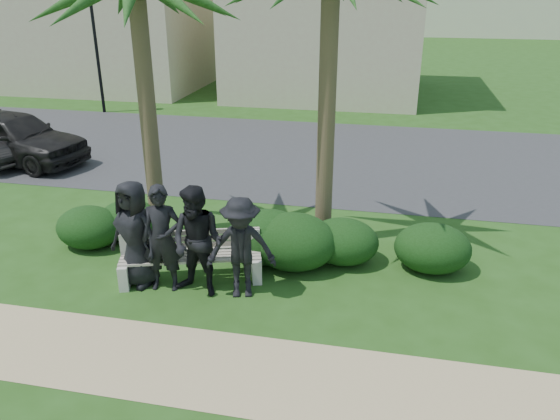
{
  "coord_description": "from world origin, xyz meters",
  "views": [
    {
      "loc": [
        2.12,
        -7.38,
        4.78
      ],
      "look_at": [
        0.36,
        1.0,
        1.17
      ],
      "focal_mm": 35.0,
      "sensor_mm": 36.0,
      "label": 1
    }
  ],
  "objects_px": {
    "park_bench": "(192,260)",
    "man_d": "(241,248)",
    "man_b": "(162,239)",
    "man_a": "(135,234)",
    "street_lamp": "(95,34)",
    "car_a": "(14,137)",
    "man_c": "(197,242)"
  },
  "relations": [
    {
      "from": "park_bench",
      "to": "man_d",
      "type": "height_order",
      "value": "man_d"
    },
    {
      "from": "man_b",
      "to": "man_d",
      "type": "relative_size",
      "value": 1.06
    },
    {
      "from": "park_bench",
      "to": "man_a",
      "type": "bearing_deg",
      "value": 180.0
    },
    {
      "from": "park_bench",
      "to": "street_lamp",
      "type": "bearing_deg",
      "value": 106.84
    },
    {
      "from": "car_a",
      "to": "street_lamp",
      "type": "bearing_deg",
      "value": 17.94
    },
    {
      "from": "street_lamp",
      "to": "man_d",
      "type": "relative_size",
      "value": 2.5
    },
    {
      "from": "man_a",
      "to": "man_b",
      "type": "height_order",
      "value": "man_a"
    },
    {
      "from": "street_lamp",
      "to": "park_bench",
      "type": "relative_size",
      "value": 1.69
    },
    {
      "from": "man_a",
      "to": "man_d",
      "type": "bearing_deg",
      "value": 15.71
    },
    {
      "from": "car_a",
      "to": "man_c",
      "type": "bearing_deg",
      "value": -116.17
    },
    {
      "from": "man_c",
      "to": "car_a",
      "type": "xyz_separation_m",
      "value": [
        -7.43,
        5.59,
        -0.19
      ]
    },
    {
      "from": "man_a",
      "to": "man_c",
      "type": "xyz_separation_m",
      "value": [
        1.13,
        -0.1,
        0.01
      ]
    },
    {
      "from": "park_bench",
      "to": "man_b",
      "type": "relative_size",
      "value": 1.39
    },
    {
      "from": "man_b",
      "to": "man_d",
      "type": "xyz_separation_m",
      "value": [
        1.31,
        0.04,
        -0.05
      ]
    },
    {
      "from": "park_bench",
      "to": "car_a",
      "type": "bearing_deg",
      "value": 126.36
    },
    {
      "from": "park_bench",
      "to": "man_a",
      "type": "height_order",
      "value": "man_a"
    },
    {
      "from": "park_bench",
      "to": "car_a",
      "type": "xyz_separation_m",
      "value": [
        -7.16,
        5.22,
        0.36
      ]
    },
    {
      "from": "street_lamp",
      "to": "park_bench",
      "type": "height_order",
      "value": "street_lamp"
    },
    {
      "from": "man_d",
      "to": "street_lamp",
      "type": "bearing_deg",
      "value": 112.6
    },
    {
      "from": "car_a",
      "to": "park_bench",
      "type": "bearing_deg",
      "value": -115.31
    },
    {
      "from": "park_bench",
      "to": "man_c",
      "type": "bearing_deg",
      "value": -71.52
    },
    {
      "from": "man_c",
      "to": "car_a",
      "type": "height_order",
      "value": "man_c"
    },
    {
      "from": "man_d",
      "to": "car_a",
      "type": "relative_size",
      "value": 0.4
    },
    {
      "from": "man_c",
      "to": "man_d",
      "type": "relative_size",
      "value": 1.08
    },
    {
      "from": "man_d",
      "to": "car_a",
      "type": "xyz_separation_m",
      "value": [
        -8.12,
        5.51,
        -0.12
      ]
    },
    {
      "from": "man_d",
      "to": "man_a",
      "type": "bearing_deg",
      "value": 165.13
    },
    {
      "from": "man_c",
      "to": "man_d",
      "type": "height_order",
      "value": "man_c"
    },
    {
      "from": "park_bench",
      "to": "man_a",
      "type": "relative_size",
      "value": 1.38
    },
    {
      "from": "man_c",
      "to": "man_a",
      "type": "bearing_deg",
      "value": -172.79
    },
    {
      "from": "street_lamp",
      "to": "man_d",
      "type": "bearing_deg",
      "value": -53.2
    },
    {
      "from": "park_bench",
      "to": "man_b",
      "type": "xyz_separation_m",
      "value": [
        -0.35,
        -0.33,
        0.54
      ]
    },
    {
      "from": "man_b",
      "to": "car_a",
      "type": "height_order",
      "value": "man_b"
    }
  ]
}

